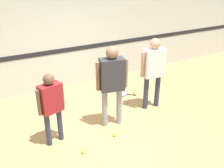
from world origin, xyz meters
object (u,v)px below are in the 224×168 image
(person_student_right, at_px, (154,66))
(racket_spare_on_floor, at_px, (123,94))
(tennis_ball_near_instructor, at_px, (114,135))
(tennis_ball_stray_right, at_px, (137,106))
(person_instructor, at_px, (112,79))
(tennis_ball_stray_left, at_px, (83,152))
(tennis_ball_by_spare_racket, at_px, (134,93))
(person_student_left, at_px, (51,102))

(person_student_right, bearing_deg, racket_spare_on_floor, -67.46)
(tennis_ball_near_instructor, bearing_deg, tennis_ball_stray_right, 35.90)
(person_instructor, bearing_deg, person_student_right, 22.34)
(person_instructor, distance_m, tennis_ball_stray_left, 1.46)
(tennis_ball_near_instructor, relative_size, tennis_ball_stray_left, 1.00)
(tennis_ball_stray_right, bearing_deg, tennis_ball_stray_left, -152.62)
(tennis_ball_by_spare_racket, bearing_deg, racket_spare_on_floor, 151.40)
(person_student_left, bearing_deg, person_student_right, -9.50)
(tennis_ball_by_spare_racket, xyz_separation_m, tennis_ball_stray_left, (-2.07, -1.49, 0.00))
(racket_spare_on_floor, distance_m, tennis_ball_by_spare_racket, 0.31)
(person_student_right, distance_m, tennis_ball_stray_left, 2.39)
(person_student_left, height_order, racket_spare_on_floor, person_student_left)
(person_instructor, xyz_separation_m, person_student_right, (1.15, 0.19, -0.02))
(person_instructor, relative_size, person_student_left, 1.22)
(person_student_left, height_order, tennis_ball_stray_left, person_student_left)
(person_student_left, bearing_deg, racket_spare_on_floor, 12.55)
(person_student_right, relative_size, tennis_ball_by_spare_racket, 24.94)
(person_student_left, xyz_separation_m, racket_spare_on_floor, (2.13, 1.07, -0.84))
(tennis_ball_stray_left, bearing_deg, tennis_ball_stray_right, 27.38)
(person_student_right, distance_m, tennis_ball_by_spare_racket, 1.23)
(person_student_left, bearing_deg, tennis_ball_by_spare_racket, 6.88)
(person_student_right, relative_size, tennis_ball_stray_left, 24.94)
(tennis_ball_stray_left, bearing_deg, person_student_right, 20.32)
(person_instructor, height_order, person_student_right, person_instructor)
(person_instructor, distance_m, tennis_ball_stray_right, 1.36)
(tennis_ball_near_instructor, xyz_separation_m, tennis_ball_stray_left, (-0.73, -0.17, 0.00))
(person_instructor, relative_size, person_student_right, 1.02)
(person_student_right, relative_size, tennis_ball_stray_right, 24.94)
(person_instructor, distance_m, racket_spare_on_floor, 1.74)
(person_instructor, relative_size, tennis_ball_stray_left, 25.46)
(person_student_left, height_order, tennis_ball_stray_right, person_student_left)
(person_student_right, xyz_separation_m, tennis_ball_by_spare_racket, (0.03, 0.73, -0.98))
(person_instructor, xyz_separation_m, tennis_ball_near_instructor, (-0.17, -0.40, -1.01))
(person_instructor, bearing_deg, tennis_ball_by_spare_racket, 50.86)
(racket_spare_on_floor, relative_size, tennis_ball_stray_left, 7.51)
(person_student_left, xyz_separation_m, person_student_right, (2.37, 0.19, 0.16))
(tennis_ball_by_spare_racket, relative_size, tennis_ball_stray_right, 1.00)
(person_student_right, distance_m, racket_spare_on_floor, 1.36)
(tennis_ball_near_instructor, bearing_deg, tennis_ball_by_spare_racket, 44.42)
(person_instructor, bearing_deg, person_student_left, -167.05)
(person_student_left, height_order, person_student_right, person_student_right)
(person_instructor, xyz_separation_m, tennis_ball_stray_left, (-0.89, -0.57, -1.01))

